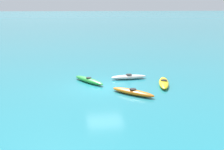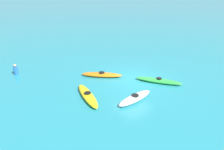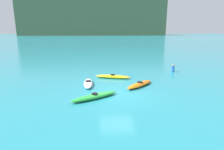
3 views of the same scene
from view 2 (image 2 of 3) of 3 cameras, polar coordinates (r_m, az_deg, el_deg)
name	(u,v)px [view 2 (image 2 of 3)]	position (r m, az deg, el deg)	size (l,w,h in m)	color
ground_plane	(134,79)	(16.26, 5.74, -1.16)	(600.00, 600.00, 0.00)	teal
kayak_green	(159,81)	(15.95, 12.30, -1.49)	(3.19, 2.18, 0.37)	green
kayak_yellow	(88,95)	(13.76, -6.48, -5.40)	(3.34, 1.59, 0.37)	yellow
kayak_orange	(102,75)	(16.59, -2.75, 0.10)	(2.76, 2.61, 0.37)	orange
kayak_white	(135,98)	(13.48, 6.12, -6.05)	(0.82, 2.78, 0.37)	white
person_near_shore	(16,70)	(18.46, -24.19, 1.22)	(0.45, 0.45, 0.88)	blue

